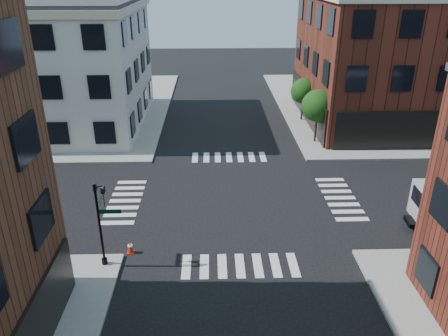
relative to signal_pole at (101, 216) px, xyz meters
name	(u,v)px	position (x,y,z in m)	size (l,w,h in m)	color
ground	(233,199)	(6.72, 6.68, -2.86)	(120.00, 120.00, 0.00)	black
sidewalk_ne	(414,105)	(27.72, 27.68, -2.78)	(30.00, 30.00, 0.15)	gray
sidewalk_nw	(29,108)	(-14.28, 27.68, -2.78)	(30.00, 30.00, 0.15)	gray
building_ne	(443,59)	(27.22, 22.68, 3.14)	(25.00, 16.00, 12.00)	#3F1A0F
building_nw	(19,66)	(-12.28, 22.68, 2.64)	(22.00, 16.00, 11.00)	silver
tree_near	(318,107)	(14.28, 16.65, 0.30)	(2.69, 2.69, 4.49)	black
tree_far	(304,92)	(14.28, 22.65, 0.02)	(2.43, 2.43, 4.07)	black
signal_pole	(101,216)	(0.00, 0.00, 0.00)	(1.29, 1.24, 4.60)	black
traffic_cone	(130,247)	(1.02, 0.98, -2.53)	(0.38, 0.38, 0.68)	red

